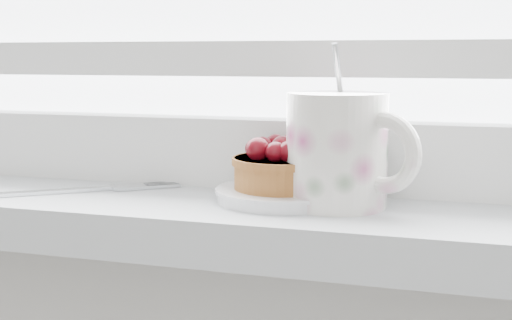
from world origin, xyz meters
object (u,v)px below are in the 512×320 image
at_px(raspberry_tart, 283,165).
at_px(fork, 71,190).
at_px(saucer, 282,195).
at_px(floral_mug, 340,148).

xyz_separation_m(raspberry_tart, fork, (-0.21, -0.02, -0.03)).
bearing_deg(saucer, fork, -174.10).
relative_size(saucer, fork, 0.68).
height_order(saucer, fork, saucer).
bearing_deg(fork, raspberry_tart, 5.95).
bearing_deg(floral_mug, saucer, 171.10).
bearing_deg(raspberry_tart, fork, -174.05).
height_order(raspberry_tart, floral_mug, floral_mug).
xyz_separation_m(saucer, floral_mug, (0.05, -0.01, 0.05)).
height_order(raspberry_tart, fork, raspberry_tart).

